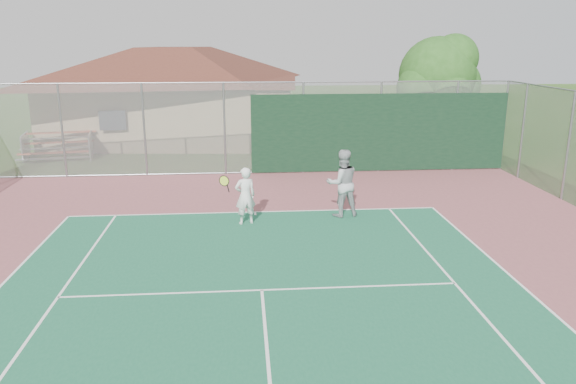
% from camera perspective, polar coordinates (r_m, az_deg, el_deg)
% --- Properties ---
extents(back_fence, '(20.08, 0.11, 3.53)m').
position_cam_1_polar(back_fence, '(21.68, 1.83, 6.27)').
color(back_fence, gray).
rests_on(back_fence, ground).
extents(side_fence_right, '(0.08, 9.00, 3.50)m').
position_cam_1_polar(side_fence_right, '(19.99, 26.58, 4.14)').
color(side_fence_right, gray).
rests_on(side_fence_right, ground).
extents(clubhouse, '(13.61, 9.73, 5.56)m').
position_cam_1_polar(clubhouse, '(29.73, -11.31, 10.66)').
color(clubhouse, tan).
rests_on(clubhouse, ground).
extents(bleachers, '(3.16, 2.13, 1.10)m').
position_cam_1_polar(bleachers, '(26.58, -22.34, 4.42)').
color(bleachers, '#A34225').
rests_on(bleachers, ground).
extents(tree, '(3.80, 3.60, 5.29)m').
position_cam_1_polar(tree, '(24.89, 15.11, 11.12)').
color(tree, '#382114').
rests_on(tree, ground).
extents(player_white_front, '(1.06, 0.66, 1.67)m').
position_cam_1_polar(player_white_front, '(15.68, -4.41, -0.42)').
color(player_white_front, white).
rests_on(player_white_front, ground).
extents(player_grey_back, '(1.06, 0.89, 1.98)m').
position_cam_1_polar(player_grey_back, '(16.39, 5.53, 0.85)').
color(player_grey_back, '#A4A7A9').
rests_on(player_grey_back, ground).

